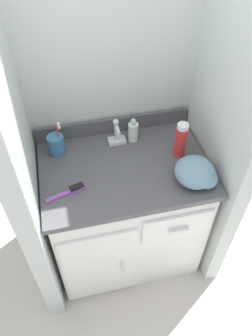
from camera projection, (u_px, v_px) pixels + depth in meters
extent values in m
plane|color=beige|center=(125.00, 248.00, 2.13)|extent=(6.00, 6.00, 0.00)
cube|color=silver|center=(109.00, 69.00, 1.56)|extent=(1.00, 0.08, 2.20)
cube|color=silver|center=(9.00, 126.00, 1.27)|extent=(0.08, 0.64, 2.20)
cube|color=silver|center=(228.00, 95.00, 1.41)|extent=(0.08, 0.64, 2.20)
cube|color=white|center=(125.00, 215.00, 1.87)|extent=(0.79, 0.52, 0.73)
cube|color=white|center=(101.00, 268.00, 1.68)|extent=(0.38, 0.02, 0.59)
cube|color=white|center=(177.00, 227.00, 1.57)|extent=(0.35, 0.02, 0.18)
cube|color=silver|center=(123.00, 266.00, 1.69)|extent=(0.02, 0.02, 0.09)
cube|color=silver|center=(179.00, 230.00, 1.56)|extent=(0.10, 0.02, 0.01)
cube|color=#4C4C51|center=(125.00, 169.00, 1.59)|extent=(0.82, 0.56, 0.03)
ellipsoid|color=#46464B|center=(125.00, 179.00, 1.65)|extent=(0.37, 0.31, 0.18)
cylinder|color=silver|center=(125.00, 190.00, 1.71)|extent=(0.03, 0.03, 0.01)
cube|color=#4C4C51|center=(113.00, 125.00, 1.73)|extent=(0.82, 0.02, 0.09)
cube|color=silver|center=(117.00, 141.00, 1.70)|extent=(0.09, 0.06, 0.02)
cylinder|color=silver|center=(117.00, 133.00, 1.66)|extent=(0.02, 0.02, 0.08)
cylinder|color=silver|center=(118.00, 130.00, 1.61)|extent=(0.02, 0.06, 0.02)
sphere|color=silver|center=(116.00, 122.00, 1.62)|extent=(0.03, 0.03, 0.03)
cylinder|color=teal|center=(56.00, 145.00, 1.62)|extent=(0.08, 0.08, 0.10)
cylinder|color=#D13838|center=(60.00, 139.00, 1.59)|extent=(0.02, 0.01, 0.16)
cube|color=white|center=(59.00, 126.00, 1.53)|extent=(0.01, 0.02, 0.03)
cylinder|color=silver|center=(133.00, 132.00, 1.68)|extent=(0.05, 0.05, 0.10)
cylinder|color=silver|center=(133.00, 122.00, 1.64)|extent=(0.02, 0.02, 0.03)
cylinder|color=silver|center=(134.00, 122.00, 1.62)|extent=(0.01, 0.03, 0.01)
cylinder|color=red|center=(181.00, 142.00, 1.58)|extent=(0.06, 0.06, 0.17)
cylinder|color=white|center=(183.00, 126.00, 1.51)|extent=(0.06, 0.06, 0.02)
cube|color=purple|center=(57.00, 197.00, 1.45)|extent=(0.11, 0.05, 0.01)
cube|color=purple|center=(77.00, 189.00, 1.48)|extent=(0.08, 0.05, 0.02)
cube|color=black|center=(77.00, 187.00, 1.47)|extent=(0.07, 0.04, 0.01)
ellipsoid|color=#6B8EA8|center=(195.00, 172.00, 1.48)|extent=(0.19, 0.19, 0.11)
ellipsoid|color=#7095B0|center=(205.00, 177.00, 1.48)|extent=(0.11, 0.13, 0.08)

